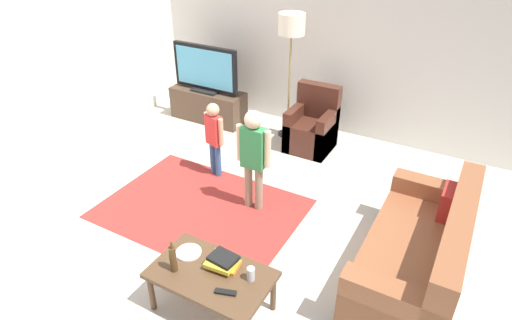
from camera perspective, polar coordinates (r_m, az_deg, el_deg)
The scene contains 17 objects.
ground at distance 4.60m, azimuth -3.73°, elevation -10.34°, with size 7.80×7.80×0.00m, color beige.
wall_back at distance 6.41m, azimuth 10.97°, elevation 15.13°, with size 6.00×0.12×2.70m, color silver.
wall_left at distance 5.96m, azimuth -29.74°, elevation 10.50°, with size 0.12×6.00×2.70m, color silver.
area_rug at distance 5.03m, azimuth -7.23°, elevation -6.35°, with size 2.20×1.60×0.01m, color #9E2D28.
tv_stand at distance 6.98m, azimuth -6.29°, elevation 7.15°, with size 1.20×0.44×0.50m.
tv at distance 6.74m, azimuth -6.69°, elevation 11.79°, with size 1.10×0.28×0.71m.
couch at distance 4.25m, azimuth 20.99°, elevation -11.74°, with size 0.80×1.80×0.86m.
armchair at distance 6.13m, azimuth 7.44°, elevation 4.15°, with size 0.60×0.60×0.90m.
floor_lamp at distance 6.04m, azimuth 4.68°, elevation 16.54°, with size 0.36×0.36×1.78m.
child_near_tv at distance 5.33m, azimuth -5.53°, elevation 3.53°, with size 0.32×0.17×0.98m.
child_center at distance 4.63m, azimuth -0.33°, elevation 1.06°, with size 0.40×0.19×1.20m.
coffee_table at distance 3.71m, azimuth -5.91°, elevation -15.09°, with size 1.00×0.60×0.42m.
book_stack at distance 3.69m, azimuth -4.35°, elevation -13.16°, with size 0.27×0.23×0.10m.
bottle at distance 3.65m, azimuth -10.87°, elevation -12.63°, with size 0.06×0.06×0.30m.
tv_remote at distance 3.51m, azimuth -4.03°, elevation -16.96°, with size 0.17×0.05×0.02m, color black.
soda_can at distance 3.56m, azimuth -0.68°, elevation -14.76°, with size 0.07×0.07×0.12m, color silver.
plate at distance 3.86m, azimuth -8.85°, elevation -11.91°, with size 0.22×0.22×0.02m.
Camera 1 is at (1.95, -2.87, 3.02)m, focal length 30.39 mm.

